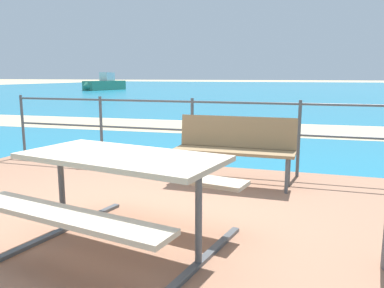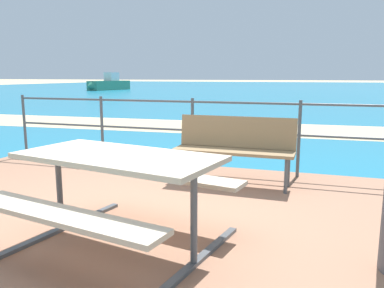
% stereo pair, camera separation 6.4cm
% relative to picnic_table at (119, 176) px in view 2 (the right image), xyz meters
% --- Properties ---
extents(ground_plane, '(240.00, 240.00, 0.00)m').
position_rel_picnic_table_xyz_m(ground_plane, '(-0.27, 0.28, -0.63)').
color(ground_plane, tan).
extents(patio_paving, '(6.40, 5.20, 0.06)m').
position_rel_picnic_table_xyz_m(patio_paving, '(-0.27, 0.28, -0.60)').
color(patio_paving, '#996B51').
rests_on(patio_paving, ground).
extents(sea_water, '(90.00, 90.00, 0.01)m').
position_rel_picnic_table_xyz_m(sea_water, '(-0.27, 40.28, -0.63)').
color(sea_water, teal).
rests_on(sea_water, ground).
extents(beach_strip, '(54.06, 4.92, 0.01)m').
position_rel_picnic_table_xyz_m(beach_strip, '(-0.27, 7.57, -0.63)').
color(beach_strip, tan).
rests_on(beach_strip, ground).
extents(picnic_table, '(1.80, 1.70, 0.74)m').
position_rel_picnic_table_xyz_m(picnic_table, '(0.00, 0.00, 0.00)').
color(picnic_table, '#BCAD93').
rests_on(picnic_table, patio_paving).
extents(park_bench, '(1.47, 0.43, 0.83)m').
position_rel_picnic_table_xyz_m(park_bench, '(0.47, 2.06, -0.07)').
color(park_bench, '#8C704C').
rests_on(park_bench, patio_paving).
extents(railing_fence, '(5.94, 0.04, 1.02)m').
position_rel_picnic_table_xyz_m(railing_fence, '(-0.27, 2.64, 0.08)').
color(railing_fence, '#4C5156').
rests_on(railing_fence, patio_paving).
extents(boat_near, '(2.25, 5.41, 1.70)m').
position_rel_picnic_table_xyz_m(boat_near, '(-18.24, 31.11, -0.06)').
color(boat_near, '#338466').
rests_on(boat_near, sea_water).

